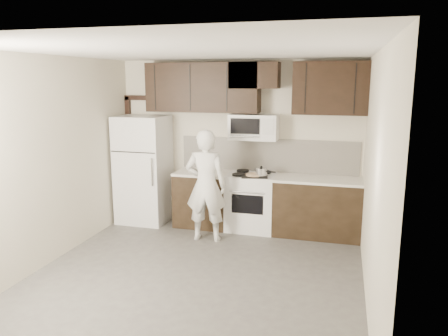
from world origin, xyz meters
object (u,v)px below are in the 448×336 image
at_px(refrigerator, 144,169).
at_px(person, 206,186).
at_px(stove, 251,202).
at_px(microwave, 254,127).

distance_m(refrigerator, person, 1.42).
xyz_separation_m(stove, person, (-0.56, -0.64, 0.38)).
relative_size(microwave, person, 0.45).
bearing_deg(stove, microwave, 90.10).
relative_size(microwave, refrigerator, 0.42).
xyz_separation_m(stove, microwave, (-0.00, 0.12, 1.19)).
xyz_separation_m(microwave, refrigerator, (-1.85, -0.17, -0.75)).
height_order(refrigerator, person, refrigerator).
height_order(microwave, person, microwave).
xyz_separation_m(refrigerator, person, (1.29, -0.59, -0.06)).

